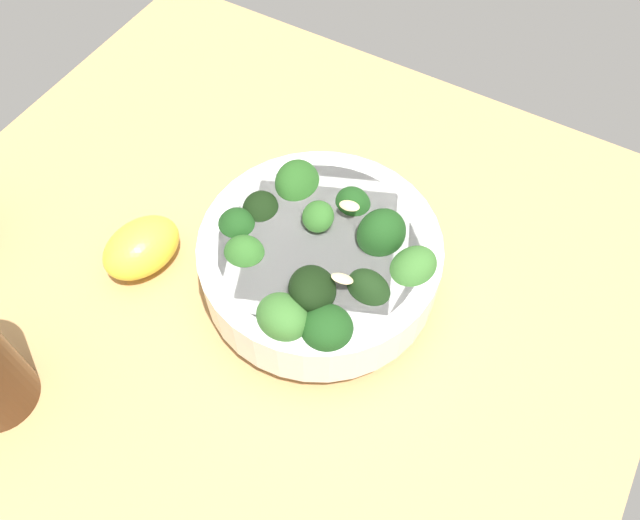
# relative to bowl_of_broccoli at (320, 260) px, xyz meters

# --- Properties ---
(ground_plane) EXTENTS (0.68, 0.68, 0.05)m
(ground_plane) POSITION_rel_bowl_of_broccoli_xyz_m (-0.04, 0.05, -0.07)
(ground_plane) COLOR tan
(bowl_of_broccoli) EXTENTS (0.21, 0.20, 0.10)m
(bowl_of_broccoli) POSITION_rel_bowl_of_broccoli_xyz_m (0.00, 0.00, 0.00)
(bowl_of_broccoli) COLOR white
(bowl_of_broccoli) RESTS_ON ground_plane
(lemon_wedge) EXTENTS (0.09, 0.07, 0.04)m
(lemon_wedge) POSITION_rel_bowl_of_broccoli_xyz_m (-0.06, 0.15, -0.02)
(lemon_wedge) COLOR yellow
(lemon_wedge) RESTS_ON ground_plane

